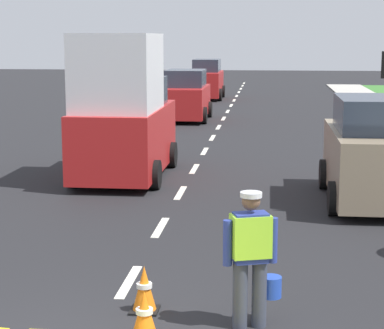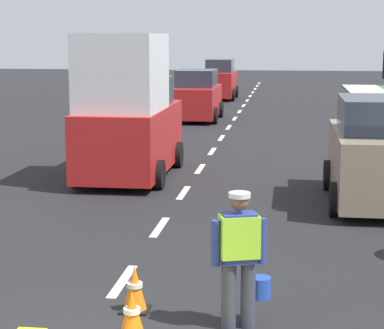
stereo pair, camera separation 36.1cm
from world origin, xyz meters
TOP-DOWN VIEW (x-y plane):
  - ground_plane at (0.00, 21.00)m, footprint 96.00×96.00m
  - lane_center_line at (0.00, 25.20)m, footprint 0.14×46.40m
  - road_worker at (1.78, 1.28)m, footprint 0.70×0.52m
  - traffic_cone_near at (0.41, 1.63)m, footprint 0.36×0.36m
  - traffic_cone_far at (0.56, 0.80)m, footprint 0.36×0.36m
  - delivery_truck at (-1.60, 10.29)m, footprint 2.16×4.60m
  - car_oncoming_third at (-1.59, 33.55)m, footprint 1.89×4.10m
  - car_oncoming_second at (-1.56, 23.01)m, footprint 2.02×3.98m
  - car_parked_curbside at (4.14, 8.25)m, footprint 2.02×4.13m

SIDE VIEW (x-z plane):
  - ground_plane at x=0.00m, z-range 0.00..0.00m
  - lane_center_line at x=0.00m, z-range 0.00..0.01m
  - traffic_cone_far at x=0.56m, z-range 0.00..0.57m
  - traffic_cone_near at x=0.41m, z-range 0.00..0.60m
  - road_worker at x=1.78m, z-range 0.10..1.77m
  - car_oncoming_second at x=-1.56m, z-range -0.08..2.03m
  - car_oncoming_third at x=-1.59m, z-range -0.08..2.14m
  - car_parked_curbside at x=4.14m, z-range -0.08..2.16m
  - delivery_truck at x=-1.60m, z-range -0.16..3.38m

